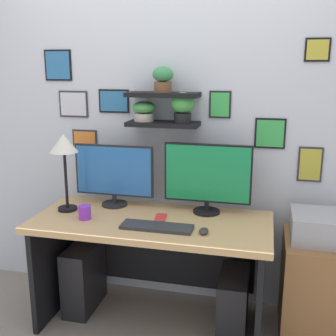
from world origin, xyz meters
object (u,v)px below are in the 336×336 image
(monitor_left, at_px, (114,174))
(monitor_right, at_px, (208,177))
(coffee_mug, at_px, (85,212))
(printer, at_px, (323,227))
(computer_mouse, at_px, (204,231))
(keyboard, at_px, (157,227))
(desk_lamp, at_px, (64,149))
(desk, at_px, (154,247))
(cell_phone, at_px, (161,218))
(computer_tower_right, at_px, (233,305))
(computer_tower_left, at_px, (84,277))
(drawer_cabinet, at_px, (317,288))

(monitor_left, bearing_deg, monitor_right, 0.01)
(coffee_mug, bearing_deg, printer, 8.45)
(monitor_right, xyz_separation_m, computer_mouse, (0.04, -0.37, -0.23))
(keyboard, distance_m, desk_lamp, 0.82)
(keyboard, bearing_deg, desk, 111.48)
(monitor_right, relative_size, computer_mouse, 6.44)
(cell_phone, relative_size, computer_tower_right, 0.33)
(monitor_left, distance_m, computer_mouse, 0.81)
(monitor_left, distance_m, computer_tower_left, 0.78)
(drawer_cabinet, bearing_deg, computer_tower_left, -178.03)
(computer_mouse, distance_m, desk_lamp, 1.07)
(coffee_mug, height_order, computer_tower_right, coffee_mug)
(printer, height_order, computer_tower_left, printer)
(computer_tower_right, bearing_deg, drawer_cabinet, 13.09)
(monitor_left, height_order, computer_tower_left, monitor_left)
(monitor_right, distance_m, desk_lamp, 0.97)
(desk, relative_size, computer_tower_right, 3.64)
(desk, height_order, drawer_cabinet, desk)
(monitor_right, height_order, desk_lamp, desk_lamp)
(monitor_right, relative_size, keyboard, 1.32)
(computer_tower_left, height_order, computer_tower_right, computer_tower_left)
(desk_lamp, relative_size, computer_tower_left, 1.11)
(monitor_right, height_order, coffee_mug, monitor_right)
(computer_tower_left, bearing_deg, computer_mouse, -13.89)
(computer_tower_left, bearing_deg, keyboard, -19.19)
(computer_mouse, distance_m, coffee_mug, 0.78)
(computer_tower_left, xyz_separation_m, computer_tower_right, (1.07, -0.07, -0.03))
(computer_mouse, bearing_deg, computer_tower_right, 40.85)
(monitor_right, distance_m, cell_phone, 0.41)
(monitor_right, bearing_deg, printer, -7.04)
(desk_lamp, distance_m, cell_phone, 0.78)
(computer_tower_right, bearing_deg, keyboard, -162.94)
(monitor_right, xyz_separation_m, desk_lamp, (-0.93, -0.18, 0.17))
(desk_lamp, bearing_deg, coffee_mug, -35.24)
(computer_tower_right, bearing_deg, computer_mouse, -139.15)
(monitor_left, relative_size, computer_tower_right, 1.34)
(monitor_left, relative_size, cell_phone, 4.04)
(desk, relative_size, desk_lamp, 2.91)
(desk, distance_m, computer_tower_right, 0.64)
(desk, height_order, monitor_right, monitor_right)
(computer_tower_left, bearing_deg, coffee_mug, -56.35)
(cell_phone, relative_size, drawer_cabinet, 0.21)
(coffee_mug, bearing_deg, computer_mouse, -4.06)
(keyboard, xyz_separation_m, computer_mouse, (0.29, -0.01, 0.01))
(cell_phone, bearing_deg, desk, 150.17)
(desk, distance_m, printer, 1.08)
(computer_mouse, xyz_separation_m, cell_phone, (-0.31, 0.18, -0.01))
(desk, distance_m, computer_tower_left, 0.61)
(drawer_cabinet, bearing_deg, computer_mouse, -158.43)
(cell_phone, bearing_deg, monitor_left, 146.76)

